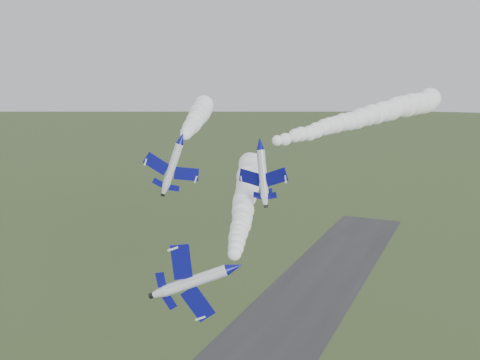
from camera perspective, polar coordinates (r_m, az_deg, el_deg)
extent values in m
cylinder|color=white|center=(64.97, -0.60, -9.30)|extent=(4.87, 7.92, 1.80)
cone|color=navy|center=(60.32, -0.66, -10.90)|extent=(2.49, 2.62, 1.80)
cone|color=white|center=(69.48, -0.55, -7.95)|extent=(2.33, 2.28, 1.80)
cylinder|color=black|center=(70.37, -0.54, -7.71)|extent=(1.06, 0.89, 0.91)
ellipsoid|color=black|center=(63.00, -0.16, -9.77)|extent=(2.20, 2.96, 1.20)
cube|color=navy|center=(64.87, -1.56, -6.91)|extent=(2.36, 2.70, 4.11)
cube|color=navy|center=(66.62, 0.13, -11.26)|extent=(2.36, 2.70, 4.11)
cube|color=navy|center=(68.25, -0.99, -7.05)|extent=(1.08, 1.24, 1.80)
cube|color=navy|center=(69.15, -0.13, -9.29)|extent=(1.08, 1.24, 1.80)
cube|color=navy|center=(68.34, 0.41, -7.91)|extent=(2.42, 2.18, 0.80)
cylinder|color=white|center=(95.21, -6.27, 4.44)|extent=(4.89, 7.97, 1.80)
cone|color=navy|center=(90.27, -6.62, 4.10)|extent=(2.49, 2.63, 1.80)
cone|color=white|center=(99.97, -5.97, 4.74)|extent=(2.34, 2.29, 1.80)
cylinder|color=black|center=(100.90, -5.91, 4.79)|extent=(1.06, 0.89, 0.91)
ellipsoid|color=black|center=(93.13, -6.31, 4.61)|extent=(2.21, 2.97, 1.20)
cube|color=navy|center=(96.22, -7.85, 4.94)|extent=(4.71, 3.76, 1.55)
cube|color=navy|center=(95.82, -4.64, 3.87)|extent=(4.71, 3.76, 1.55)
cube|color=navy|center=(99.24, -6.85, 4.96)|extent=(2.08, 1.69, 0.71)
cube|color=navy|center=(99.04, -5.19, 4.41)|extent=(2.08, 1.69, 0.71)
cube|color=navy|center=(98.75, -5.81, 5.34)|extent=(1.34, 1.70, 2.00)
cylinder|color=white|center=(86.55, 2.15, 3.90)|extent=(3.29, 7.67, 1.50)
cone|color=navy|center=(82.79, 0.20, 3.60)|extent=(1.93, 2.28, 1.50)
cone|color=white|center=(90.25, 3.88, 4.16)|extent=(1.85, 1.93, 1.50)
cylinder|color=black|center=(90.98, 4.20, 4.21)|extent=(0.87, 0.71, 0.76)
ellipsoid|color=black|center=(84.98, 1.35, 4.12)|extent=(1.60, 2.75, 1.00)
cube|color=navy|center=(88.75, 1.04, 3.77)|extent=(4.51, 3.09, 0.62)
cube|color=navy|center=(85.56, 3.89, 3.93)|extent=(4.51, 3.09, 0.62)
cube|color=navy|center=(90.43, 2.84, 4.07)|extent=(1.98, 1.39, 0.31)
cube|color=navy|center=(88.77, 4.34, 4.16)|extent=(1.98, 1.39, 0.31)
cube|color=navy|center=(89.37, 3.44, 4.85)|extent=(0.69, 1.48, 1.97)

